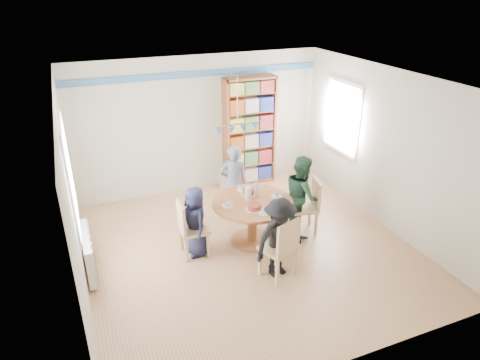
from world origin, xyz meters
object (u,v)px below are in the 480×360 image
dining_table (252,212)px  person_far (233,183)px  chair_right (309,204)px  chair_far (231,189)px  person_right (302,195)px  chair_near (282,246)px  bookshelf (249,133)px  person_left (196,222)px  person_near (279,238)px  chair_left (189,227)px  radiator (89,253)px

dining_table → person_far: person_far is taller
chair_right → chair_far: 1.48m
person_right → chair_near: bearing=154.3°
person_right → bookshelf: size_ratio=0.62×
person_right → person_far: size_ratio=0.99×
person_left → chair_right: bearing=81.8°
person_far → bookshelf: 1.62m
dining_table → bookshelf: bookshelf is taller
chair_far → person_near: (-0.04, -2.00, 0.14)m
person_far → bookshelf: size_ratio=0.62×
dining_table → bookshelf: bearing=68.0°
dining_table → chair_right: bearing=-3.3°
chair_far → person_far: size_ratio=0.62×
dining_table → person_far: bearing=89.7°
chair_left → bookshelf: (1.93, 2.15, 0.59)m
person_right → bookshelf: (-0.01, 2.18, 0.41)m
person_left → person_near: (0.95, -0.97, 0.05)m
bookshelf → dining_table: bearing=-112.0°
person_left → chair_far: bearing=130.4°
radiator → dining_table: 2.56m
chair_left → chair_right: chair_right is taller
person_far → person_near: (-0.00, -1.80, -0.08)m
chair_left → chair_near: 1.49m
chair_near → bookshelf: 3.36m
person_right → person_far: person_far is taller
person_left → person_near: bearing=38.5°
person_near → chair_far: bearing=75.2°
dining_table → person_left: person_left is taller
chair_right → dining_table: bearing=176.7°
dining_table → chair_far: 1.06m
radiator → chair_near: bearing=-24.5°
radiator → person_left: (1.60, -0.10, 0.22)m
chair_far → person_near: size_ratio=0.70×
chair_far → bookshelf: bookshelf is taller
person_near → chair_left: bearing=124.5°
dining_table → radiator: bearing=177.4°
chair_near → chair_left: bearing=135.3°
person_right → person_near: 1.28m
chair_left → chair_near: (1.06, -1.05, 0.02)m
person_left → person_right: size_ratio=0.82×
chair_right → bookshelf: (-0.14, 2.22, 0.58)m
chair_near → person_left: 1.42m
radiator → chair_left: chair_left is taller
chair_far → person_left: 1.43m
chair_near → person_far: person_far is taller
chair_right → person_near: size_ratio=0.78×
person_right → bookshelf: bookshelf is taller
radiator → person_far: person_far is taller
person_left → chair_left: bearing=-89.4°
radiator → person_left: 1.62m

